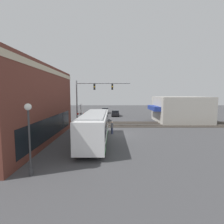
{
  "coord_description": "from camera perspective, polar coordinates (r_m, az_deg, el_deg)",
  "views": [
    {
      "loc": [
        -22.11,
        0.97,
        5.2
      ],
      "look_at": [
        5.11,
        0.97,
        2.42
      ],
      "focal_mm": 28.0,
      "sensor_mm": 36.0,
      "label": 1
    }
  ],
  "objects": [
    {
      "name": "parked_car_silver",
      "position": [
        48.12,
        -2.18,
        0.47
      ],
      "size": [
        4.49,
        1.82,
        1.51
      ],
      "color": "#B7B7BC",
      "rests_on": "ground"
    },
    {
      "name": "city_bus",
      "position": [
        18.8,
        -5.6,
        -4.69
      ],
      "size": [
        11.27,
        2.59,
        3.22
      ],
      "color": "white",
      "rests_on": "ground"
    },
    {
      "name": "streetlamp",
      "position": [
        12.22,
        -25.43,
        -6.18
      ],
      "size": [
        0.44,
        0.44,
        4.64
      ],
      "color": "#38383A",
      "rests_on": "ground"
    },
    {
      "name": "rail_track_near",
      "position": [
        28.6,
        1.95,
        -4.59
      ],
      "size": [
        2.6,
        60.0,
        0.15
      ],
      "color": "#332D28",
      "rests_on": "ground"
    },
    {
      "name": "crossing_signal",
      "position": [
        26.16,
        -10.11,
        -0.63
      ],
      "size": [
        1.41,
        1.18,
        3.81
      ],
      "color": "gray",
      "rests_on": "ground"
    },
    {
      "name": "traffic_signal_gantry",
      "position": [
        27.04,
        -6.65,
        6.03
      ],
      "size": [
        0.42,
        8.27,
        7.26
      ],
      "color": "gray",
      "rests_on": "ground"
    },
    {
      "name": "rail_track_far",
      "position": [
        31.75,
        1.76,
        -3.54
      ],
      "size": [
        2.6,
        60.0,
        0.15
      ],
      "color": "#332D28",
      "rests_on": "ground"
    },
    {
      "name": "parked_car_black",
      "position": [
        41.66,
        1.06,
        -0.42
      ],
      "size": [
        4.23,
        1.82,
        1.43
      ],
      "color": "black",
      "rests_on": "ground"
    },
    {
      "name": "brick_building",
      "position": [
        21.91,
        -31.15,
        2.18
      ],
      "size": [
        17.56,
        9.67,
        8.24
      ],
      "color": "brown",
      "rests_on": "ground"
    },
    {
      "name": "parked_car_grey",
      "position": [
        34.08,
        -3.08,
        -1.86
      ],
      "size": [
        4.76,
        1.82,
        1.36
      ],
      "color": "slate",
      "rests_on": "ground"
    },
    {
      "name": "ground_plane",
      "position": [
        22.74,
        2.47,
        -7.39
      ],
      "size": [
        120.0,
        120.0,
        0.0
      ],
      "primitive_type": "plane",
      "color": "#424244"
    },
    {
      "name": "pedestrian_near_bus",
      "position": [
        22.92,
        -0.01,
        -5.12
      ],
      "size": [
        0.34,
        0.34,
        1.66
      ],
      "color": "#2D3351",
      "rests_on": "ground"
    },
    {
      "name": "shop_building",
      "position": [
        35.42,
        21.35,
        0.84
      ],
      "size": [
        8.35,
        10.16,
        4.72
      ],
      "color": "#B2ADA3",
      "rests_on": "ground"
    }
  ]
}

